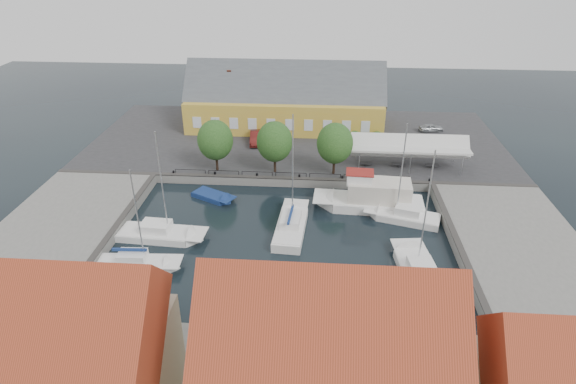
% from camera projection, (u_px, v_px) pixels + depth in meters
% --- Properties ---
extents(ground, '(140.00, 140.00, 0.00)m').
position_uv_depth(ground, '(284.00, 234.00, 47.51)').
color(ground, black).
rests_on(ground, ground).
extents(north_quay, '(56.00, 26.00, 1.00)m').
position_uv_depth(north_quay, '(297.00, 142.00, 67.53)').
color(north_quay, '#2D2D30').
rests_on(north_quay, ground).
extents(west_quay, '(12.00, 24.00, 1.00)m').
position_uv_depth(west_quay, '(58.00, 232.00, 46.91)').
color(west_quay, slate).
rests_on(west_quay, ground).
extents(east_quay, '(12.00, 24.00, 1.00)m').
position_uv_depth(east_quay, '(520.00, 250.00, 44.12)').
color(east_quay, slate).
rests_on(east_quay, ground).
extents(quay_edge_fittings, '(56.00, 24.72, 0.40)m').
position_uv_depth(quay_edge_fittings, '(287.00, 201.00, 51.19)').
color(quay_edge_fittings, '#383533').
rests_on(quay_edge_fittings, north_quay).
extents(warehouse, '(28.56, 14.00, 9.55)m').
position_uv_depth(warehouse, '(281.00, 103.00, 70.57)').
color(warehouse, gold).
rests_on(warehouse, north_quay).
extents(tent_canopy, '(14.00, 4.00, 2.83)m').
position_uv_depth(tent_canopy, '(409.00, 147.00, 57.66)').
color(tent_canopy, silver).
rests_on(tent_canopy, north_quay).
extents(quay_trees, '(18.20, 4.20, 6.30)m').
position_uv_depth(quay_trees, '(275.00, 142.00, 55.92)').
color(quay_trees, black).
rests_on(quay_trees, north_quay).
extents(car_silver, '(3.66, 2.01, 1.18)m').
position_uv_depth(car_silver, '(431.00, 128.00, 69.43)').
color(car_silver, '#A7ABAE').
rests_on(car_silver, north_quay).
extents(car_red, '(2.11, 4.92, 1.58)m').
position_uv_depth(car_red, '(256.00, 137.00, 65.48)').
color(car_red, '#5A1714').
rests_on(car_red, north_quay).
extents(center_sailboat, '(3.23, 9.20, 12.41)m').
position_uv_depth(center_sailboat, '(291.00, 227.00, 47.94)').
color(center_sailboat, white).
rests_on(center_sailboat, ground).
extents(trawler, '(12.08, 4.16, 5.00)m').
position_uv_depth(trawler, '(373.00, 199.00, 51.61)').
color(trawler, white).
rests_on(trawler, ground).
extents(east_boat_a, '(8.03, 4.63, 11.01)m').
position_uv_depth(east_boat_a, '(404.00, 217.00, 49.77)').
color(east_boat_a, white).
rests_on(east_boat_a, ground).
extents(east_boat_c, '(4.10, 9.91, 12.15)m').
position_uv_depth(east_boat_c, '(420.00, 276.00, 41.17)').
color(east_boat_c, white).
rests_on(east_boat_c, ground).
extents(west_boat_c, '(8.82, 3.29, 11.64)m').
position_uv_depth(west_boat_c, '(160.00, 235.00, 46.81)').
color(west_boat_c, white).
rests_on(west_boat_c, ground).
extents(west_boat_d, '(7.65, 2.61, 10.22)m').
position_uv_depth(west_boat_d, '(137.00, 265.00, 42.48)').
color(west_boat_d, white).
rests_on(west_boat_d, ground).
extents(launch_sw, '(5.21, 2.46, 0.98)m').
position_uv_depth(launch_sw, '(99.00, 311.00, 37.60)').
color(launch_sw, white).
rests_on(launch_sw, ground).
extents(launch_nw, '(5.40, 4.15, 0.88)m').
position_uv_depth(launch_nw, '(213.00, 197.00, 53.96)').
color(launch_nw, navy).
rests_on(launch_nw, ground).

